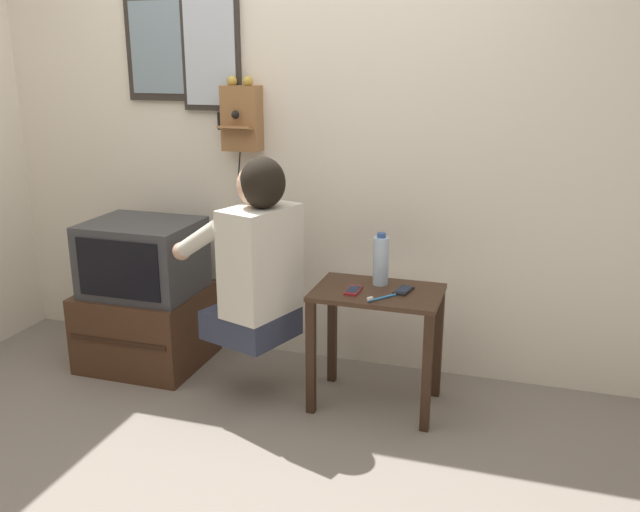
# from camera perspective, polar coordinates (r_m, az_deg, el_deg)

# --- Properties ---
(ground_plane) EXTENTS (14.00, 14.00, 0.00)m
(ground_plane) POSITION_cam_1_polar(r_m,az_deg,el_deg) (2.89, -9.37, -17.66)
(ground_plane) COLOR slate
(wall_back) EXTENTS (6.80, 0.05, 2.55)m
(wall_back) POSITION_cam_1_polar(r_m,az_deg,el_deg) (3.54, -1.23, 11.04)
(wall_back) COLOR silver
(wall_back) RESTS_ON ground_plane
(side_table) EXTENTS (0.58, 0.39, 0.58)m
(side_table) POSITION_cam_1_polar(r_m,az_deg,el_deg) (3.17, 4.82, -5.12)
(side_table) COLOR #382316
(side_table) RESTS_ON ground_plane
(person) EXTENTS (0.59, 0.51, 0.87)m
(person) POSITION_cam_1_polar(r_m,az_deg,el_deg) (3.13, -5.40, -0.04)
(person) COLOR #2D3347
(person) RESTS_ON ground_plane
(tv_stand) EXTENTS (0.61, 0.55, 0.41)m
(tv_stand) POSITION_cam_1_polar(r_m,az_deg,el_deg) (3.80, -14.36, -5.73)
(tv_stand) COLOR #422819
(tv_stand) RESTS_ON ground_plane
(television) EXTENTS (0.56, 0.46, 0.38)m
(television) POSITION_cam_1_polar(r_m,az_deg,el_deg) (3.65, -14.70, -0.11)
(television) COLOR #38383A
(television) RESTS_ON tv_stand
(wall_phone_antique) EXTENTS (0.24, 0.18, 0.75)m
(wall_phone_antique) POSITION_cam_1_polar(r_m,az_deg,el_deg) (3.58, -6.64, 11.52)
(wall_phone_antique) COLOR olive
(framed_picture) EXTENTS (0.43, 0.03, 0.55)m
(framed_picture) POSITION_cam_1_polar(r_m,az_deg,el_deg) (3.82, -13.08, 16.72)
(framed_picture) COLOR #2D2823
(wall_mirror) EXTENTS (0.32, 0.03, 0.59)m
(wall_mirror) POSITION_cam_1_polar(r_m,az_deg,el_deg) (3.68, -9.17, 16.58)
(wall_mirror) COLOR #2D2823
(cell_phone_held) EXTENTS (0.06, 0.12, 0.01)m
(cell_phone_held) POSITION_cam_1_polar(r_m,az_deg,el_deg) (3.10, 2.83, -2.89)
(cell_phone_held) COLOR maroon
(cell_phone_held) RESTS_ON side_table
(cell_phone_spare) EXTENTS (0.08, 0.13, 0.01)m
(cell_phone_spare) POSITION_cam_1_polar(r_m,az_deg,el_deg) (3.12, 7.05, -2.88)
(cell_phone_spare) COLOR black
(cell_phone_spare) RESTS_ON side_table
(water_bottle) EXTENTS (0.07, 0.07, 0.25)m
(water_bottle) POSITION_cam_1_polar(r_m,az_deg,el_deg) (3.17, 5.14, -0.37)
(water_bottle) COLOR #ADC6DB
(water_bottle) RESTS_ON side_table
(toothbrush) EXTENTS (0.11, 0.13, 0.02)m
(toothbrush) POSITION_cam_1_polar(r_m,az_deg,el_deg) (3.00, 5.04, -3.54)
(toothbrush) COLOR #338CD8
(toothbrush) RESTS_ON side_table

